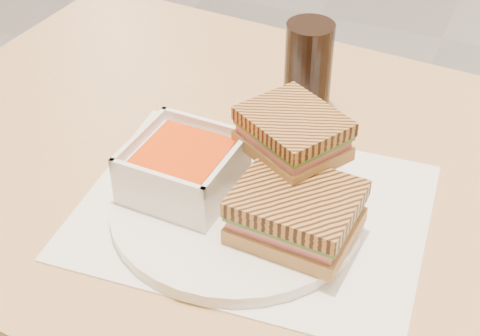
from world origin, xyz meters
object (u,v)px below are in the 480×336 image
at_px(soup_bowl, 184,170).
at_px(cola_glass, 308,71).
at_px(main_table, 324,255).
at_px(plate, 237,207).
at_px(panini_lower, 296,212).

height_order(soup_bowl, cola_glass, cola_glass).
distance_m(soup_bowl, cola_glass, 0.24).
xyz_separation_m(main_table, cola_glass, (-0.08, 0.14, 0.18)).
xyz_separation_m(plate, cola_glass, (0.00, 0.23, 0.06)).
height_order(soup_bowl, panini_lower, soup_bowl).
bearing_deg(cola_glass, plate, -91.16).
height_order(main_table, cola_glass, cola_glass).
distance_m(main_table, soup_bowl, 0.24).
distance_m(plate, soup_bowl, 0.08).
bearing_deg(plate, soup_bowl, -179.44).
bearing_deg(plate, main_table, 44.93).
bearing_deg(panini_lower, cola_glass, 106.39).
relative_size(main_table, plate, 4.30).
relative_size(panini_lower, cola_glass, 0.98).
bearing_deg(main_table, soup_bowl, -150.41).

